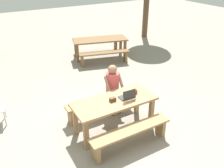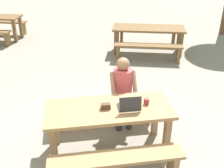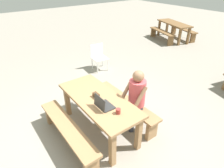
{
  "view_description": "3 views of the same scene",
  "coord_description": "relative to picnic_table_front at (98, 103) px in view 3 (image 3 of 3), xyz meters",
  "views": [
    {
      "loc": [
        -2.14,
        -3.64,
        3.4
      ],
      "look_at": [
        0.08,
        0.25,
        1.01
      ],
      "focal_mm": 37.59,
      "sensor_mm": 36.0,
      "label": 1
    },
    {
      "loc": [
        -0.46,
        -3.25,
        2.84
      ],
      "look_at": [
        0.08,
        0.25,
        1.01
      ],
      "focal_mm": 43.48,
      "sensor_mm": 36.0,
      "label": 2
    },
    {
      "loc": [
        2.45,
        -1.52,
        2.74
      ],
      "look_at": [
        0.08,
        0.25,
        1.01
      ],
      "focal_mm": 30.69,
      "sensor_mm": 36.0,
      "label": 3
    }
  ],
  "objects": [
    {
      "name": "picnic_table_mid",
      "position": [
        -2.93,
        6.01,
        0.0
      ],
      "size": [
        1.91,
        1.15,
        0.77
      ],
      "rotation": [
        0.0,
        0.0,
        -0.29
      ],
      "color": "brown",
      "rests_on": "ground"
    },
    {
      "name": "bench_far",
      "position": [
        0.0,
        0.66,
        -0.3
      ],
      "size": [
        1.75,
        0.3,
        0.44
      ],
      "color": "#9E754C",
      "rests_on": "ground"
    },
    {
      "name": "bench_mid_south",
      "position": [
        -3.1,
        5.45,
        -0.3
      ],
      "size": [
        1.63,
        0.76,
        0.45
      ],
      "rotation": [
        0.0,
        0.0,
        -0.29
      ],
      "color": "brown",
      "rests_on": "ground"
    },
    {
      "name": "small_pouch",
      "position": [
        -0.05,
        -0.01,
        0.16
      ],
      "size": [
        0.13,
        0.08,
        0.08
      ],
      "color": "#4C331E",
      "rests_on": "picnic_table_front"
    },
    {
      "name": "laptop",
      "position": [
        0.28,
        -0.08,
        0.18
      ],
      "size": [
        0.31,
        0.25,
        0.23
      ],
      "rotation": [
        0.0,
        0.0,
        3.13
      ],
      "color": "#2D2D2D",
      "rests_on": "picnic_table_front"
    },
    {
      "name": "plastic_chair",
      "position": [
        -2.35,
        1.55,
        -0.21
      ],
      "size": [
        0.48,
        0.48,
        0.8
      ],
      "rotation": [
        0.0,
        0.0,
        1.46
      ],
      "color": "white",
      "rests_on": "ground"
    },
    {
      "name": "bench_mid_north",
      "position": [
        -2.76,
        6.56,
        -0.3
      ],
      "size": [
        1.63,
        0.76,
        0.45
      ],
      "rotation": [
        0.0,
        0.0,
        -0.29
      ],
      "color": "brown",
      "rests_on": "ground"
    },
    {
      "name": "picnic_table_front",
      "position": [
        0.0,
        0.0,
        0.0
      ],
      "size": [
        1.81,
        0.76,
        0.76
      ],
      "color": "#9E754C",
      "rests_on": "ground"
    },
    {
      "name": "bench_near",
      "position": [
        0.0,
        -0.66,
        -0.3
      ],
      "size": [
        1.75,
        0.3,
        0.44
      ],
      "color": "#9E754C",
      "rests_on": "ground"
    },
    {
      "name": "person_seated",
      "position": [
        0.33,
        0.62,
        0.1
      ],
      "size": [
        0.43,
        0.42,
        1.24
      ],
      "color": "#333847",
      "rests_on": "ground"
    },
    {
      "name": "coffee_mug",
      "position": [
        0.56,
        0.02,
        0.16
      ],
      "size": [
        0.08,
        0.08,
        0.09
      ],
      "color": "#99332D",
      "rests_on": "picnic_table_front"
    },
    {
      "name": "ground_plane",
      "position": [
        0.0,
        0.0,
        -0.64
      ],
      "size": [
        30.0,
        30.0,
        0.0
      ],
      "primitive_type": "plane",
      "color": "gray"
    }
  ]
}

